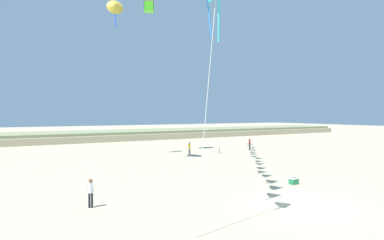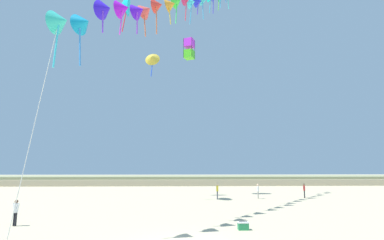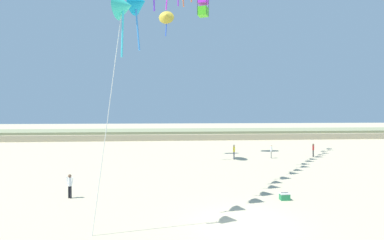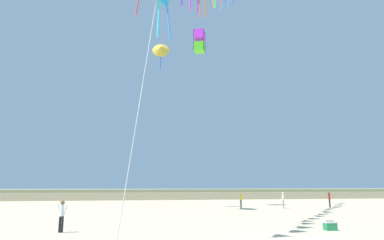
{
  "view_description": "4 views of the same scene",
  "coord_description": "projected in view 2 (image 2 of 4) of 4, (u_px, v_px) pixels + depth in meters",
  "views": [
    {
      "loc": [
        -12.69,
        -10.68,
        4.73
      ],
      "look_at": [
        -0.81,
        10.06,
        4.31
      ],
      "focal_mm": 28.0,
      "sensor_mm": 36.0,
      "label": 1
    },
    {
      "loc": [
        -0.06,
        -13.42,
        3.39
      ],
      "look_at": [
        0.93,
        12.17,
        7.4
      ],
      "focal_mm": 28.0,
      "sensor_mm": 36.0,
      "label": 2
    },
    {
      "loc": [
        -3.8,
        -13.87,
        5.34
      ],
      "look_at": [
        -1.63,
        10.06,
        4.66
      ],
      "focal_mm": 28.0,
      "sensor_mm": 36.0,
      "label": 3
    },
    {
      "loc": [
        -6.56,
        -12.7,
        2.19
      ],
      "look_at": [
        -1.69,
        13.88,
        7.38
      ],
      "focal_mm": 32.0,
      "sensor_mm": 36.0,
      "label": 4
    }
  ],
  "objects": [
    {
      "name": "large_kite_low_lead",
      "position": [
        152.0,
        58.0,
        36.86
      ],
      "size": [
        1.94,
        1.4,
        3.39
      ],
      "color": "gold"
    },
    {
      "name": "person_mid_center",
      "position": [
        258.0,
        190.0,
        32.19
      ],
      "size": [
        0.21,
        0.55,
        1.55
      ],
      "color": "gray",
      "rests_on": "ground"
    },
    {
      "name": "person_near_left",
      "position": [
        304.0,
        190.0,
        32.98
      ],
      "size": [
        0.25,
        0.54,
        1.56
      ],
      "color": "black",
      "rests_on": "ground"
    },
    {
      "name": "kite_banner_string",
      "position": [
        186.0,
        2.0,
        27.56
      ],
      "size": [
        14.01,
        26.44,
        27.5
      ],
      "color": "#2EC5B3"
    },
    {
      "name": "dune_ridge",
      "position": [
        181.0,
        180.0,
        59.44
      ],
      "size": [
        120.0,
        13.38,
        1.59
      ],
      "color": "tan",
      "rests_on": "ground"
    },
    {
      "name": "large_kite_mid_trail",
      "position": [
        189.0,
        49.0,
        39.13
      ],
      "size": [
        1.54,
        1.54,
        2.64
      ],
      "color": "#4BC922"
    },
    {
      "name": "large_kite_high_solo",
      "position": [
        125.0,
        4.0,
        32.83
      ],
      "size": [
        1.21,
        2.62,
        4.58
      ],
      "color": "#12DBE9"
    },
    {
      "name": "beach_cooler",
      "position": [
        243.0,
        226.0,
        16.29
      ],
      "size": [
        0.58,
        0.41,
        0.46
      ],
      "color": "#23844C",
      "rests_on": "ground"
    },
    {
      "name": "person_near_right",
      "position": [
        16.0,
        211.0,
        17.43
      ],
      "size": [
        0.51,
        0.27,
        1.48
      ],
      "color": "black",
      "rests_on": "ground"
    },
    {
      "name": "person_far_left",
      "position": [
        217.0,
        190.0,
        31.55
      ],
      "size": [
        0.22,
        0.58,
        1.65
      ],
      "color": "#474C56",
      "rests_on": "ground"
    }
  ]
}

